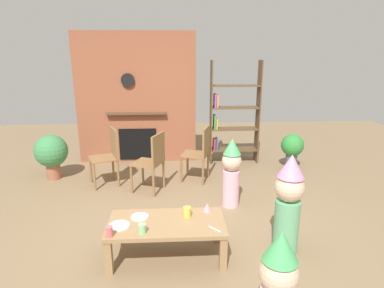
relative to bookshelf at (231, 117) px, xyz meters
name	(u,v)px	position (x,y,z in m)	size (l,w,h in m)	color
ground_plane	(181,228)	(-0.99, -2.40, -0.88)	(12.00, 12.00, 0.00)	#846B4C
brick_fireplace_feature	(136,99)	(-1.75, 0.20, 0.31)	(2.20, 0.28, 2.40)	#935138
bookshelf	(231,117)	(0.00, 0.00, 0.00)	(0.90, 0.28, 1.90)	brown
coffee_table	(167,227)	(-1.15, -2.92, -0.55)	(1.17, 0.59, 0.39)	#9E7A51
paper_cup_near_left	(187,212)	(-0.93, -2.82, -0.44)	(0.08, 0.08, 0.11)	#F2CC4C
paper_cup_near_right	(109,232)	(-1.66, -3.16, -0.44)	(0.06, 0.06, 0.10)	#E5666B
paper_cup_center	(142,229)	(-1.37, -3.11, -0.45)	(0.07, 0.07, 0.09)	#8CD18C
paper_plate_front	(140,217)	(-1.42, -2.81, -0.49)	(0.18, 0.18, 0.01)	white
paper_plate_rear	(119,226)	(-1.61, -2.98, -0.49)	(0.21, 0.21, 0.01)	white
birthday_cake_slice	(207,207)	(-0.72, -2.71, -0.45)	(0.10, 0.10, 0.09)	pink
table_fork	(215,229)	(-0.68, -3.09, -0.49)	(0.15, 0.02, 0.01)	silver
child_in_pink	(288,202)	(0.10, -2.89, -0.32)	(0.29, 0.29, 1.07)	#66B27F
child_by_the_chairs	(231,171)	(-0.30, -1.82, -0.38)	(0.26, 0.26, 0.95)	#EAB2C6
dining_chair_left	(109,153)	(-2.09, -0.96, -0.37)	(0.52, 0.52, 0.90)	olive
dining_chair_middle	(153,159)	(-1.38, -1.30, -0.37)	(0.52, 0.52, 0.90)	olive
dining_chair_right	(201,151)	(-0.64, -0.91, -0.37)	(0.51, 0.51, 0.90)	olive
potted_plant_tall	(292,147)	(1.05, -0.42, -0.49)	(0.40, 0.40, 0.63)	#4C5660
potted_plant_short	(51,153)	(-3.07, -0.70, -0.43)	(0.53, 0.53, 0.74)	#9E5B42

